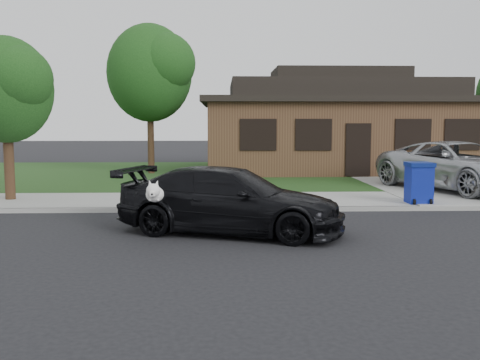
{
  "coord_description": "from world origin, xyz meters",
  "views": [
    {
      "loc": [
        -1.44,
        -10.17,
        2.29
      ],
      "look_at": [
        -1.06,
        0.94,
        1.1
      ],
      "focal_mm": 40.0,
      "sensor_mm": 36.0,
      "label": 1
    }
  ],
  "objects": [
    {
      "name": "ground",
      "position": [
        0.0,
        0.0,
        0.0
      ],
      "size": [
        120.0,
        120.0,
        0.0
      ],
      "primitive_type": "plane",
      "color": "black",
      "rests_on": "ground"
    },
    {
      "name": "sidewalk",
      "position": [
        0.0,
        5.0,
        0.06
      ],
      "size": [
        60.0,
        3.0,
        0.12
      ],
      "primitive_type": "cube",
      "color": "gray",
      "rests_on": "ground"
    },
    {
      "name": "curb",
      "position": [
        0.0,
        3.5,
        0.06
      ],
      "size": [
        60.0,
        0.12,
        0.12
      ],
      "primitive_type": "cube",
      "color": "gray",
      "rests_on": "ground"
    },
    {
      "name": "lawn",
      "position": [
        0.0,
        13.0,
        0.07
      ],
      "size": [
        60.0,
        13.0,
        0.13
      ],
      "primitive_type": "cube",
      "color": "#193814",
      "rests_on": "ground"
    },
    {
      "name": "driveway",
      "position": [
        6.0,
        10.0,
        0.07
      ],
      "size": [
        4.5,
        13.0,
        0.14
      ],
      "primitive_type": "cube",
      "color": "gray",
      "rests_on": "ground"
    },
    {
      "name": "sedan",
      "position": [
        -1.27,
        0.84,
        0.69
      ],
      "size": [
        5.09,
        3.31,
        1.37
      ],
      "rotation": [
        0.0,
        0.0,
        1.25
      ],
      "color": "black",
      "rests_on": "ground"
    },
    {
      "name": "minivan",
      "position": [
        6.14,
        6.63,
        0.92
      ],
      "size": [
        4.47,
        6.2,
        1.57
      ],
      "primitive_type": "imported",
      "rotation": [
        0.0,
        0.0,
        0.37
      ],
      "color": "#A6A8AD",
      "rests_on": "driveway"
    },
    {
      "name": "recycling_bin",
      "position": [
        3.9,
        4.05,
        0.68
      ],
      "size": [
        0.68,
        0.72,
        1.11
      ],
      "rotation": [
        0.0,
        0.0,
        -0.02
      ],
      "color": "navy",
      "rests_on": "sidewalk"
    },
    {
      "name": "house",
      "position": [
        4.0,
        15.0,
        2.13
      ],
      "size": [
        12.6,
        8.6,
        4.65
      ],
      "color": "#422B1C",
      "rests_on": "ground"
    },
    {
      "name": "tree_0",
      "position": [
        -4.34,
        12.88,
        4.48
      ],
      "size": [
        3.78,
        3.6,
        6.34
      ],
      "color": "#332114",
      "rests_on": "ground"
    },
    {
      "name": "tree_2",
      "position": [
        -7.38,
        5.11,
        3.27
      ],
      "size": [
        2.73,
        2.6,
        4.59
      ],
      "color": "#332114",
      "rests_on": "ground"
    }
  ]
}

